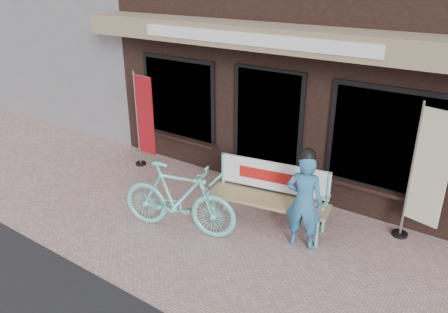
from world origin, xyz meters
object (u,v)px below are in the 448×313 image
Objects in this scene: bench at (270,190)px; nobori_cream at (426,175)px; bicycle at (178,198)px; person at (304,200)px; menu_stand at (312,197)px; nobori_red at (144,120)px.

bench is 2.20m from nobori_cream.
bicycle is (-1.04, -0.95, -0.04)m from bench.
person is 0.83× the size of bicycle.
bicycle is (-1.70, -0.70, -0.19)m from person.
nobori_cream reaches higher than bicycle.
person is 0.80m from menu_stand.
nobori_cream reaches higher than nobori_red.
nobori_cream is at bearing -74.63° from bicycle.
nobori_red is (-3.75, 0.72, 0.26)m from person.
nobori_cream is at bearing 6.33° from nobori_red.
bench is at bearing 146.69° from person.
person is 1.71m from nobori_cream.
person reaches higher than menu_stand.
nobori_red is at bearing -177.45° from menu_stand.
nobori_cream reaches higher than menu_stand.
person reaches higher than bicycle.
bicycle is at bearing -170.74° from person.
bicycle is at bearing -136.02° from nobori_cream.
nobori_red is at bearing 41.11° from bicycle.
menu_stand is (-1.51, -0.32, -0.66)m from nobori_cream.
nobori_red reaches higher than bench.
menu_stand is at bearing 91.14° from person.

